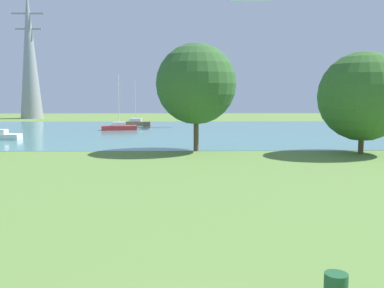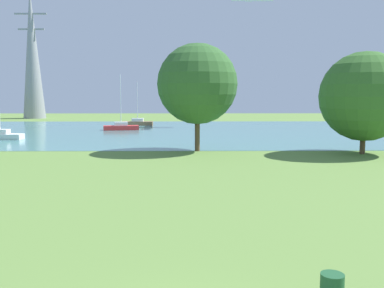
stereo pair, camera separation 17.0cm
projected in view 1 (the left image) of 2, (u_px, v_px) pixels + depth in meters
ground_plane at (183, 166)px, 29.98m from camera, size 160.00×160.00×0.00m
water_surface at (183, 131)px, 57.79m from camera, size 140.00×40.00×0.02m
sailboat_red at (119, 127)px, 59.50m from camera, size 4.99×2.36×7.60m
sailboat_brown at (135, 122)px, 68.34m from camera, size 4.81×1.54×6.97m
tree_mid_shore at (196, 84)px, 37.33m from camera, size 6.99×6.99×9.36m
tree_east_far at (363, 96)px, 35.75m from camera, size 7.41×7.41×8.50m
electricity_pylon at (29, 53)px, 86.24m from camera, size 6.40×4.40×25.96m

